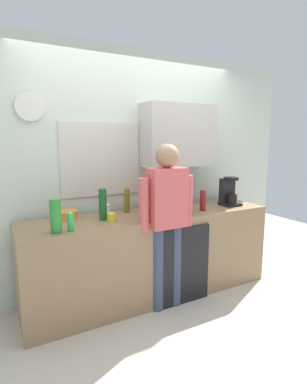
# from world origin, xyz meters

# --- Properties ---
(ground_plane) EXTENTS (8.00, 8.00, 0.00)m
(ground_plane) POSITION_xyz_m (0.00, 0.00, 0.00)
(ground_plane) COLOR beige
(kitchen_counter) EXTENTS (2.62, 0.64, 0.88)m
(kitchen_counter) POSITION_xyz_m (0.00, 0.30, 0.44)
(kitchen_counter) COLOR #937251
(kitchen_counter) RESTS_ON ground_plane
(dishwasher_panel) EXTENTS (0.56, 0.02, 0.79)m
(dishwasher_panel) POSITION_xyz_m (0.20, -0.03, 0.40)
(dishwasher_panel) COLOR black
(dishwasher_panel) RESTS_ON ground_plane
(back_wall_assembly) EXTENTS (4.22, 0.42, 2.60)m
(back_wall_assembly) POSITION_xyz_m (0.05, 0.70, 1.36)
(back_wall_assembly) COLOR silver
(back_wall_assembly) RESTS_ON ground_plane
(coffee_maker) EXTENTS (0.20, 0.20, 0.33)m
(coffee_maker) POSITION_xyz_m (0.99, 0.25, 1.03)
(coffee_maker) COLOR black
(coffee_maker) RESTS_ON kitchen_counter
(bottle_red_vinegar) EXTENTS (0.06, 0.06, 0.22)m
(bottle_red_vinegar) POSITION_xyz_m (0.55, 0.16, 0.99)
(bottle_red_vinegar) COLOR maroon
(bottle_red_vinegar) RESTS_ON kitchen_counter
(bottle_dark_sauce) EXTENTS (0.06, 0.06, 0.18)m
(bottle_dark_sauce) POSITION_xyz_m (0.36, 0.47, 0.97)
(bottle_dark_sauce) COLOR black
(bottle_dark_sauce) RESTS_ON kitchen_counter
(bottle_olive_oil) EXTENTS (0.06, 0.06, 0.25)m
(bottle_olive_oil) POSITION_xyz_m (-0.20, 0.48, 1.01)
(bottle_olive_oil) COLOR olive
(bottle_olive_oil) RESTS_ON kitchen_counter
(bottle_clear_soda) EXTENTS (0.09, 0.09, 0.28)m
(bottle_clear_soda) POSITION_xyz_m (-1.00, 0.09, 1.02)
(bottle_clear_soda) COLOR #2D8C33
(bottle_clear_soda) RESTS_ON kitchen_counter
(bottle_green_wine) EXTENTS (0.07, 0.07, 0.30)m
(bottle_green_wine) POSITION_xyz_m (-0.52, 0.30, 1.03)
(bottle_green_wine) COLOR #195923
(bottle_green_wine) RESTS_ON kitchen_counter
(bottle_amber_beer) EXTENTS (0.06, 0.06, 0.23)m
(bottle_amber_beer) POSITION_xyz_m (0.22, 0.38, 1.00)
(bottle_amber_beer) COLOR brown
(bottle_amber_beer) RESTS_ON kitchen_counter
(cup_yellow_cup) EXTENTS (0.07, 0.07, 0.08)m
(cup_yellow_cup) POSITION_xyz_m (-0.48, 0.20, 0.93)
(cup_yellow_cup) COLOR yellow
(cup_yellow_cup) RESTS_ON kitchen_counter
(cup_white_mug) EXTENTS (0.08, 0.08, 0.09)m
(cup_white_mug) POSITION_xyz_m (-0.41, 0.53, 0.93)
(cup_white_mug) COLOR white
(cup_white_mug) RESTS_ON kitchen_counter
(mixing_bowl) EXTENTS (0.22, 0.22, 0.08)m
(mixing_bowl) POSITION_xyz_m (-0.82, 0.51, 0.92)
(mixing_bowl) COLOR orange
(mixing_bowl) RESTS_ON kitchen_counter
(potted_plant) EXTENTS (0.15, 0.15, 0.23)m
(potted_plant) POSITION_xyz_m (0.28, 0.15, 1.01)
(potted_plant) COLOR #9E5638
(potted_plant) RESTS_ON kitchen_counter
(dish_soap) EXTENTS (0.06, 0.06, 0.18)m
(dish_soap) POSITION_xyz_m (-0.88, 0.08, 0.96)
(dish_soap) COLOR green
(dish_soap) RESTS_ON kitchen_counter
(person_at_sink) EXTENTS (0.57, 0.22, 1.60)m
(person_at_sink) POSITION_xyz_m (0.00, 0.00, 0.95)
(person_at_sink) COLOR #3F4766
(person_at_sink) RESTS_ON ground_plane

